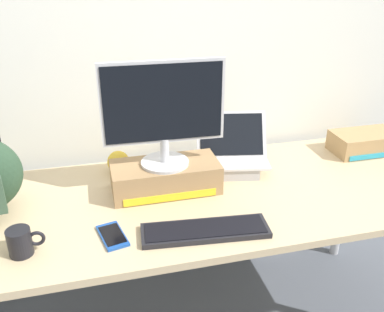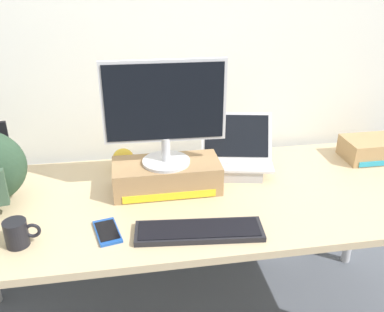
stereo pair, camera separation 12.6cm
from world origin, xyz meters
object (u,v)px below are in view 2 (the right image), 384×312
plush_toy (123,159)px  toner_box_cyan (377,148)px  cell_phone (107,232)px  desktop_monitor (165,111)px  coffee_mug (17,233)px  external_keyboard (199,231)px  open_laptop (236,161)px  toner_box_yellow (167,176)px

plush_toy → toner_box_cyan: bearing=-3.9°
cell_phone → toner_box_cyan: (1.27, 0.41, 0.04)m
cell_phone → desktop_monitor: bearing=36.4°
desktop_monitor → coffee_mug: 0.69m
plush_toy → toner_box_cyan: (1.20, -0.08, 0.00)m
external_keyboard → plush_toy: (-0.25, 0.55, 0.04)m
cell_phone → toner_box_cyan: bearing=5.5°
open_laptop → external_keyboard: bearing=-108.0°
toner_box_yellow → toner_box_cyan: size_ratio=1.38×
plush_toy → toner_box_yellow: bearing=-50.4°
toner_box_yellow → toner_box_cyan: (1.03, 0.13, -0.01)m
toner_box_cyan → external_keyboard: bearing=-153.9°
toner_box_yellow → external_keyboard: (0.08, -0.34, -0.05)m
open_laptop → cell_phone: 0.69m
open_laptop → coffee_mug: 0.95m
desktop_monitor → external_keyboard: bearing=-75.2°
external_keyboard → toner_box_yellow: bearing=108.5°
open_laptop → external_keyboard: (-0.25, -0.44, -0.04)m
toner_box_yellow → coffee_mug: toner_box_yellow is taller
toner_box_yellow → external_keyboard: size_ratio=0.95×
toner_box_yellow → desktop_monitor: 0.29m
toner_box_yellow → plush_toy: toner_box_yellow is taller
coffee_mug → toner_box_cyan: (1.57, 0.43, 0.00)m
desktop_monitor → open_laptop: desktop_monitor is taller
cell_phone → plush_toy: bearing=69.5°
coffee_mug → cell_phone: 0.30m
open_laptop → plush_toy: 0.51m
desktop_monitor → external_keyboard: 0.48m
toner_box_cyan → open_laptop: bearing=-177.8°
open_laptop → external_keyboard: 0.51m
desktop_monitor → cell_phone: (-0.24, -0.28, -0.34)m
cell_phone → plush_toy: size_ratio=1.69×
toner_box_yellow → open_laptop: (0.33, 0.10, -0.01)m
toner_box_yellow → open_laptop: 0.34m
coffee_mug → toner_box_cyan: size_ratio=0.38×
cell_phone → toner_box_cyan: size_ratio=0.52×
coffee_mug → cell_phone: (0.29, 0.02, -0.04)m
open_laptop → coffee_mug: (-0.87, -0.40, -0.01)m
toner_box_yellow → coffee_mug: (-0.54, -0.30, -0.01)m
coffee_mug → cell_phone: coffee_mug is taller
coffee_mug → toner_box_cyan: 1.63m
cell_phone → toner_box_cyan: toner_box_cyan is taller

